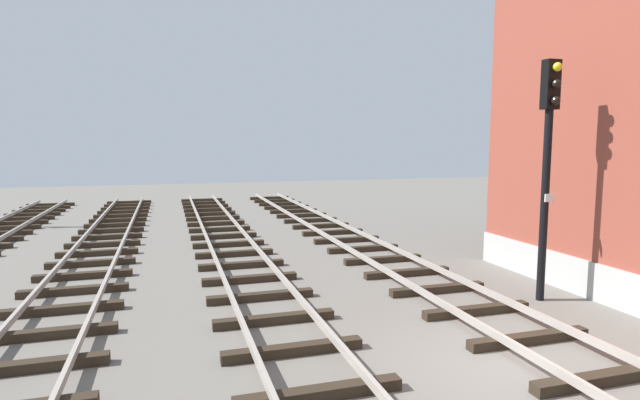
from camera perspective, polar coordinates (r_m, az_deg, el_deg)
The scene contains 4 objects.
ground_plane at distance 9.15m, azimuth 20.43°, elevation -17.65°, with size 80.00×80.00×0.00m, color slate.
track_near_building at distance 9.76m, azimuth 25.76°, elevation -15.50°, with size 2.50×52.65×0.32m.
track_centre at distance 7.74m, azimuth -0.06°, elevation -20.81°, with size 2.50×52.65×0.32m.
signal_mast at distance 12.59m, azimuth 24.40°, elevation 4.93°, with size 0.36×0.40×5.52m.
Camera 1 is at (-5.17, -6.58, 3.69)m, focal length 28.24 mm.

